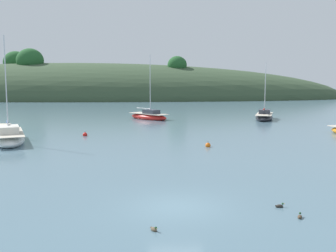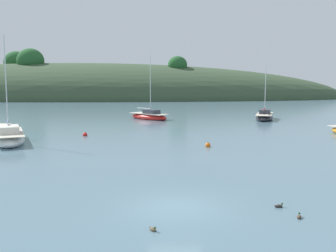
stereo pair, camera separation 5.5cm
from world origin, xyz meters
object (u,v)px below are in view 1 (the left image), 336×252
sailboat_white_near (8,137)px  sailboat_red_portside (149,116)px  duck_lone_left (154,229)px  duck_trailing (280,206)px  mooring_buoy_inner (85,135)px  sailboat_navy_dinghy (264,117)px  duck_straggler (300,217)px  mooring_buoy_outer (208,145)px

sailboat_white_near → sailboat_red_portside: bearing=59.8°
duck_lone_left → duck_trailing: 6.08m
sailboat_white_near → duck_trailing: bearing=-44.5°
mooring_buoy_inner → duck_trailing: mooring_buoy_inner is taller
sailboat_navy_dinghy → mooring_buoy_inner: 26.21m
duck_straggler → duck_trailing: 1.45m
mooring_buoy_outer → duck_straggler: bearing=-84.2°
mooring_buoy_inner → duck_trailing: (12.60, -22.20, -0.07)m
duck_straggler → sailboat_navy_dinghy: bearing=77.8°
sailboat_red_portside → duck_trailing: sailboat_red_portside is taller
mooring_buoy_inner → duck_straggler: 26.95m
mooring_buoy_outer → mooring_buoy_inner: bearing=150.1°
sailboat_navy_dinghy → sailboat_white_near: sailboat_white_near is taller
sailboat_white_near → mooring_buoy_inner: 7.17m
sailboat_navy_dinghy → sailboat_red_portside: (-15.63, 0.92, -0.00)m
sailboat_white_near → duck_straggler: bearing=-45.9°
sailboat_red_portside → duck_straggler: bearing=-79.6°
sailboat_white_near → mooring_buoy_outer: (17.20, -2.45, -0.34)m
sailboat_red_portside → mooring_buoy_outer: size_ratio=16.61×
duck_lone_left → sailboat_red_portside: bearing=91.9°
duck_lone_left → duck_trailing: size_ratio=0.93×
duck_straggler → duck_lone_left: bearing=-167.9°
sailboat_red_portside → mooring_buoy_outer: sailboat_red_portside is taller
sailboat_red_portside → sailboat_white_near: 23.23m
sailboat_red_portside → sailboat_white_near: bearing=-120.2°
sailboat_red_portside → sailboat_white_near: size_ratio=0.95×
mooring_buoy_outer → mooring_buoy_inner: same height
duck_straggler → mooring_buoy_inner: bearing=118.9°
sailboat_red_portside → mooring_buoy_inner: bearing=-109.8°
sailboat_navy_dinghy → duck_trailing: bearing=-103.3°
sailboat_red_portside → duck_straggler: (7.25, -39.63, -0.34)m
mooring_buoy_outer → duck_straggler: (1.75, -17.11, -0.07)m
mooring_buoy_inner → duck_lone_left: bearing=-74.0°
sailboat_red_portside → mooring_buoy_inner: sailboat_red_portside is taller
sailboat_navy_dinghy → duck_trailing: sailboat_navy_dinghy is taller
sailboat_white_near → mooring_buoy_inner: size_ratio=17.56×
duck_lone_left → sailboat_navy_dinghy: bearing=70.3°
sailboat_navy_dinghy → mooring_buoy_outer: 23.86m
mooring_buoy_outer → duck_straggler: 17.20m
duck_trailing → sailboat_navy_dinghy: bearing=76.7°
mooring_buoy_outer → duck_trailing: size_ratio=1.27×
sailboat_navy_dinghy → sailboat_white_near: size_ratio=0.83×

